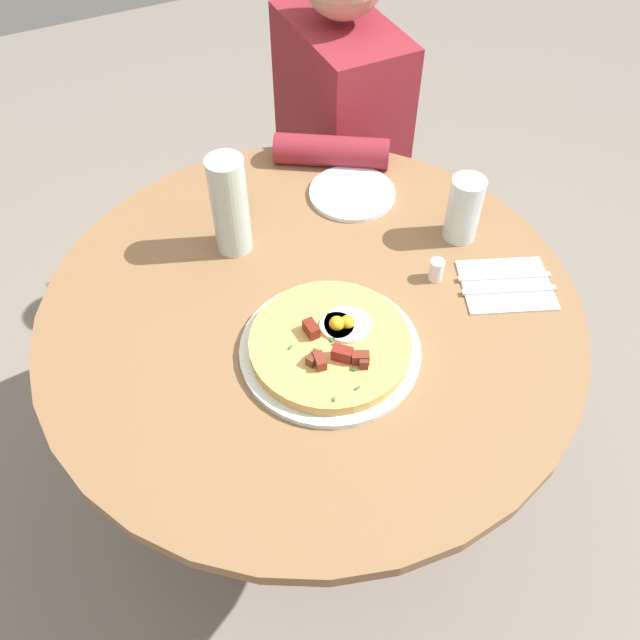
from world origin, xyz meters
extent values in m
plane|color=gray|center=(0.00, 0.00, 0.00)|extent=(6.00, 6.00, 0.00)
cylinder|color=olive|center=(0.00, 0.00, 0.72)|extent=(1.02, 1.02, 0.03)
cylinder|color=#333338|center=(0.00, 0.00, 0.35)|extent=(0.12, 0.12, 0.71)
cylinder|color=#333338|center=(0.00, 0.00, 0.01)|extent=(0.46, 0.46, 0.02)
cube|color=#2D2D33|center=(-0.61, 0.38, 0.23)|extent=(0.32, 0.28, 0.45)
cube|color=maroon|center=(-0.61, 0.38, 0.69)|extent=(0.38, 0.22, 0.48)
cylinder|color=maroon|center=(-0.37, 0.23, 0.77)|extent=(0.20, 0.26, 0.07)
cylinder|color=silver|center=(0.12, -0.02, 0.75)|extent=(0.32, 0.32, 0.01)
cylinder|color=tan|center=(0.12, -0.02, 0.76)|extent=(0.28, 0.28, 0.02)
cylinder|color=white|center=(0.10, 0.01, 0.78)|extent=(0.06, 0.06, 0.01)
sphere|color=yellow|center=(0.10, 0.01, 0.78)|extent=(0.03, 0.03, 0.03)
cylinder|color=white|center=(0.10, 0.02, 0.78)|extent=(0.08, 0.08, 0.01)
sphere|color=yellow|center=(0.10, 0.02, 0.78)|extent=(0.03, 0.03, 0.03)
cube|color=brown|center=(0.15, -0.06, 0.78)|extent=(0.03, 0.03, 0.02)
cube|color=maroon|center=(0.18, 0.01, 0.78)|extent=(0.03, 0.03, 0.02)
cube|color=maroon|center=(0.16, -0.06, 0.78)|extent=(0.03, 0.02, 0.02)
cube|color=maroon|center=(0.19, 0.01, 0.78)|extent=(0.03, 0.03, 0.02)
cube|color=maroon|center=(0.16, -0.02, 0.79)|extent=(0.04, 0.04, 0.02)
cube|color=maroon|center=(0.09, -0.04, 0.79)|extent=(0.03, 0.02, 0.02)
cube|color=#387F2D|center=(0.13, -0.02, 0.78)|extent=(0.01, 0.01, 0.00)
cube|color=#387F2D|center=(0.23, -0.07, 0.78)|extent=(0.01, 0.01, 0.00)
cube|color=#387F2D|center=(0.10, -0.09, 0.78)|extent=(0.01, 0.01, 0.00)
cube|color=#387F2D|center=(0.12, -0.02, 0.78)|extent=(0.01, 0.00, 0.00)
cube|color=#387F2D|center=(0.23, -0.02, 0.78)|extent=(0.00, 0.01, 0.00)
cube|color=#387F2D|center=(0.19, -0.01, 0.78)|extent=(0.01, 0.01, 0.00)
cylinder|color=white|center=(-0.25, 0.22, 0.74)|extent=(0.19, 0.19, 0.01)
cube|color=white|center=(0.12, 0.36, 0.74)|extent=(0.19, 0.21, 0.00)
cube|color=silver|center=(0.14, 0.35, 0.75)|extent=(0.08, 0.17, 0.00)
cube|color=silver|center=(0.11, 0.36, 0.75)|extent=(0.08, 0.17, 0.00)
cylinder|color=silver|center=(-0.04, 0.36, 0.81)|extent=(0.07, 0.07, 0.14)
cylinder|color=silver|center=(-0.21, -0.07, 0.84)|extent=(0.07, 0.07, 0.21)
cylinder|color=white|center=(0.05, 0.25, 0.76)|extent=(0.03, 0.03, 0.05)
camera|label=1|loc=(0.75, -0.34, 1.66)|focal=36.97mm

